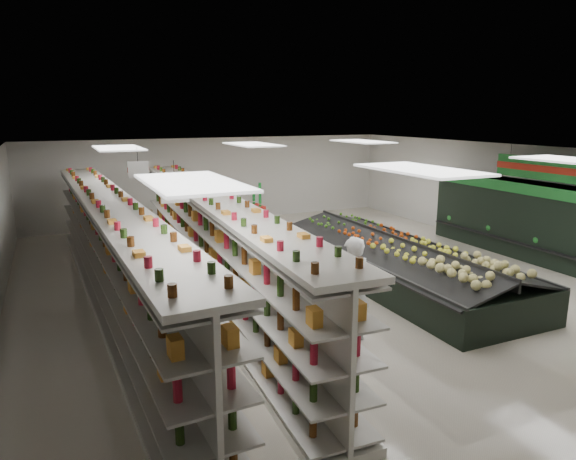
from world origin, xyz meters
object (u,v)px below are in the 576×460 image
produce_island (395,260)px  shopper_background (149,235)px  shopper_main (352,289)px  soda_endcap (246,209)px  gondola_center (211,248)px  gondola_left (113,259)px

produce_island → shopper_background: bearing=140.6°
shopper_main → shopper_background: bearing=-61.6°
produce_island → shopper_main: size_ratio=3.89×
soda_endcap → shopper_main: shopper_main is taller
gondola_center → shopper_main: size_ratio=6.80×
produce_island → gondola_center: bearing=165.8°
shopper_main → shopper_background: size_ratio=1.29×
gondola_center → soda_endcap: size_ratio=8.56×
produce_island → gondola_left: bearing=170.8°
soda_endcap → produce_island: bearing=-78.3°
gondola_center → soda_endcap: 6.50m
gondola_left → produce_island: bearing=-11.2°
gondola_center → soda_endcap: (2.97, 5.77, -0.30)m
produce_island → shopper_background: (-5.28, 4.33, 0.24)m
gondola_left → shopper_main: (3.73, -3.59, -0.09)m
gondola_left → gondola_center: gondola_left is taller
gondola_center → soda_endcap: gondola_center is taller
produce_island → shopper_main: (-2.85, -2.52, 0.47)m
gondola_left → produce_island: (6.58, -1.07, -0.56)m
produce_island → soda_endcap: (-1.43, 6.89, 0.24)m
gondola_left → soda_endcap: 7.78m
gondola_center → shopper_main: 3.96m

